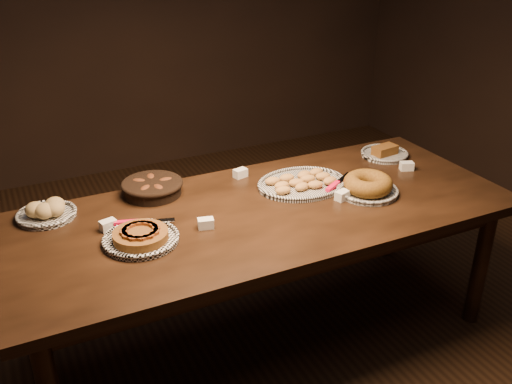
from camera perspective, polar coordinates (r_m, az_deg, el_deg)
name	(u,v)px	position (r m, az deg, el deg)	size (l,w,h in m)	color
ground	(263,334)	(3.11, 0.75, -14.01)	(5.00, 5.00, 0.00)	black
buffet_table	(264,222)	(2.73, 0.83, -3.05)	(2.40, 1.00, 0.75)	black
apple_tart_plate	(141,237)	(2.47, -11.46, -4.42)	(0.34, 0.33, 0.06)	white
madeleine_platter	(302,183)	(2.92, 4.60, 0.94)	(0.47, 0.38, 0.05)	black
bundt_cake_plate	(367,186)	(2.88, 11.09, 0.60)	(0.36, 0.36, 0.10)	black
croissant_basket	(152,186)	(2.86, -10.33, 0.55)	(0.34, 0.34, 0.08)	black
bread_roll_plate	(47,211)	(2.77, -20.18, -1.82)	(0.27, 0.27, 0.08)	white
loaf_plate	(385,153)	(3.36, 12.73, 3.83)	(0.27, 0.27, 0.06)	black
tent_cards	(268,194)	(2.78, 1.17, -0.25)	(1.69, 0.52, 0.04)	white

